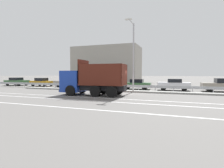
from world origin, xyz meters
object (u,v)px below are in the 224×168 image
Objects in this scene: parked_car_1 at (42,82)px; parked_car_2 at (68,82)px; street_lamp_1 at (133,53)px; parked_car_5 at (174,85)px; parked_car_0 at (17,81)px; dump_truck at (86,82)px; median_road_sign at (76,82)px; parked_car_3 at (96,83)px; parked_car_6 at (224,85)px; parked_car_4 at (136,84)px.

parked_car_2 is (5.49, -0.30, 0.06)m from parked_car_1.
parked_car_5 is at bearing 42.35° from street_lamp_1.
street_lamp_1 is at bearing 74.56° from parked_car_0.
dump_truck is at bearing 59.28° from parked_car_1.
parked_car_0 is at bearing 164.92° from median_road_sign.
parked_car_3 is (5.17, -0.01, -0.01)m from parked_car_2.
median_road_sign is at bearing 100.32° from parked_car_6.
median_road_sign is 5.59m from parked_car_2.
median_road_sign is 18.43m from parked_car_6.
street_lamp_1 reaches higher than parked_car_1.
dump_truck is 1.38× the size of parked_car_6.
parked_car_6 is (10.73, -0.07, 0.09)m from parked_car_4.
parked_car_3 is 11.17m from parked_car_5.
dump_truck reaches higher than parked_car_1.
parked_car_0 is at bearing 168.86° from street_lamp_1.
parked_car_4 is (22.59, -0.03, -0.03)m from parked_car_0.
parked_car_1 is 21.83m from parked_car_5.
parked_car_1 is (-9.51, 4.18, -0.34)m from median_road_sign.
dump_truck is at bearing 133.40° from parked_car_5.
parked_car_5 is at bearing -49.25° from dump_truck.
street_lamp_1 is (3.99, 3.88, 3.23)m from dump_truck.
parked_car_5 is (21.83, -0.51, 0.04)m from parked_car_1.
median_road_sign is 0.43× the size of parked_car_3.
parked_car_2 is 16.34m from parked_car_5.
parked_car_4 is 1.03× the size of parked_car_5.
parked_car_3 is at bearing 15.69° from dump_truck.
parked_car_6 reaches higher than parked_car_5.
parked_car_3 reaches higher than parked_car_1.
median_road_sign is at bearing 163.25° from parked_car_3.
parked_car_0 is 5.82m from parked_car_1.
parked_car_1 is (5.82, 0.05, -0.02)m from parked_car_0.
parked_car_5 is (5.06, -0.43, 0.05)m from parked_car_4.
parked_car_6 is at bearing -62.02° from dump_truck.
parked_car_6 reaches higher than parked_car_0.
parked_car_4 is 0.85× the size of parked_car_6.
parked_car_2 is at bearing 89.71° from parked_car_3.
parked_car_6 is (33.31, -0.11, 0.06)m from parked_car_0.
parked_car_1 is (-17.33, 4.61, -3.79)m from street_lamp_1.
median_road_sign reaches higher than parked_car_3.
parked_car_1 is 10.66m from parked_car_3.
median_road_sign reaches higher than parked_car_1.
median_road_sign is 8.56m from street_lamp_1.
parked_car_5 reaches higher than parked_car_4.
parked_car_3 is 6.12m from parked_car_4.
parked_car_6 is at bearing 23.63° from street_lamp_1.
parked_car_1 is 5.49m from parked_car_2.
street_lamp_1 is at bearing -173.77° from parked_car_4.
median_road_sign is 0.26× the size of street_lamp_1.
parked_car_4 is at bearing 97.10° from street_lamp_1.
street_lamp_1 is 11.70m from parked_car_6.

